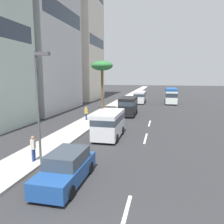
{
  "coord_description": "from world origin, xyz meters",
  "views": [
    {
      "loc": [
        -3.78,
        -1.2,
        5.31
      ],
      "look_at": [
        17.69,
        3.58,
        1.76
      ],
      "focal_mm": 35.64,
      "sensor_mm": 36.0,
      "label": 1
    }
  ],
  "objects": [
    {
      "name": "street_lamp",
      "position": [
        8.22,
        5.95,
        4.23
      ],
      "size": [
        0.24,
        0.97,
        6.59
      ],
      "color": "#4C4C51",
      "rests_on": "sidewalk_right"
    },
    {
      "name": "van_fourth",
      "position": [
        14.56,
        3.16,
        1.31
      ],
      "size": [
        4.62,
        2.13,
        2.28
      ],
      "rotation": [
        0.0,
        0.0,
        3.14
      ],
      "color": "silver",
      "rests_on": "ground_plane"
    },
    {
      "name": "pedestrian_near_lamp",
      "position": [
        7.91,
        6.34,
        1.01
      ],
      "size": [
        0.36,
        0.28,
        1.58
      ],
      "rotation": [
        0.0,
        0.0,
        0.2
      ],
      "color": "navy",
      "rests_on": "sidewalk_right"
    },
    {
      "name": "lane_stripe_far",
      "position": [
        21.33,
        0.0,
        0.01
      ],
      "size": [
        3.2,
        0.16,
        0.01
      ],
      "primitive_type": "cube",
      "color": "silver",
      "rests_on": "ground_plane"
    },
    {
      "name": "van_lead",
      "position": [
        25.91,
        3.13,
        1.42
      ],
      "size": [
        4.81,
        2.13,
        2.48
      ],
      "rotation": [
        0.0,
        0.0,
        3.14
      ],
      "color": "black",
      "rests_on": "ground_plane"
    },
    {
      "name": "lane_stripe_mid",
      "position": [
        14.98,
        0.0,
        0.01
      ],
      "size": [
        3.2,
        0.16,
        0.01
      ],
      "primitive_type": "cube",
      "color": "silver",
      "rests_on": "ground_plane"
    },
    {
      "name": "van_second",
      "position": [
        40.27,
        2.93,
        1.33
      ],
      "size": [
        5.16,
        2.14,
        2.32
      ],
      "rotation": [
        0.0,
        0.0,
        3.14
      ],
      "color": "silver",
      "rests_on": "ground_plane"
    },
    {
      "name": "sidewalk_right",
      "position": [
        31.5,
        7.04,
        0.07
      ],
      "size": [
        162.0,
        2.76,
        0.15
      ],
      "primitive_type": "cube",
      "color": "#B2ADA3",
      "rests_on": "ground_plane"
    },
    {
      "name": "car_third",
      "position": [
        6.0,
        3.32,
        0.76
      ],
      "size": [
        4.41,
        1.81,
        1.6
      ],
      "rotation": [
        0.0,
        0.0,
        3.14
      ],
      "color": "#1E478C",
      "rests_on": "ground_plane"
    },
    {
      "name": "ground_plane",
      "position": [
        31.5,
        0.0,
        0.0
      ],
      "size": [
        198.0,
        198.0,
        0.0
      ],
      "primitive_type": "plane",
      "color": "#2D2D30"
    },
    {
      "name": "office_tower_far",
      "position": [
        45.13,
        19.53,
        21.27
      ],
      "size": [
        11.82,
        13.04,
        42.53
      ],
      "color": "silver",
      "rests_on": "ground_plane"
    },
    {
      "name": "minibus_fifth",
      "position": [
        41.12,
        -3.05,
        1.64
      ],
      "size": [
        6.66,
        2.26,
        2.98
      ],
      "color": "silver",
      "rests_on": "ground_plane"
    },
    {
      "name": "lane_stripe_near",
      "position": [
        3.82,
        0.0,
        0.01
      ],
      "size": [
        3.2,
        0.16,
        0.01
      ],
      "primitive_type": "cube",
      "color": "silver",
      "rests_on": "ground_plane"
    },
    {
      "name": "pedestrian_mid_block",
      "position": [
        21.02,
        7.47,
        1.02
      ],
      "size": [
        0.34,
        0.38,
        1.59
      ],
      "rotation": [
        0.0,
        0.0,
        4.24
      ],
      "color": "navy",
      "rests_on": "sidewalk_right"
    },
    {
      "name": "palm_tree",
      "position": [
        28.98,
        7.62,
        6.69
      ],
      "size": [
        3.24,
        3.24,
        7.45
      ],
      "color": "brown",
      "rests_on": "sidewalk_right"
    }
  ]
}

